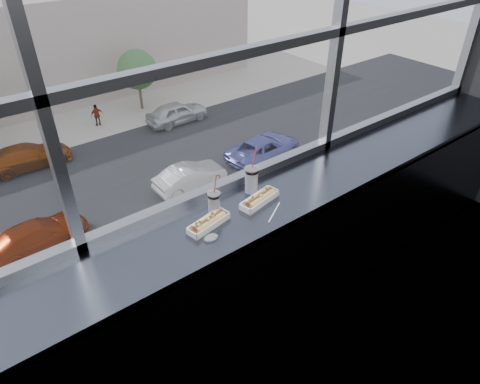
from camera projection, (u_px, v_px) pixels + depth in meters
wall_back_lower at (225, 249)px, 3.25m from camera, size 6.00×0.00×6.00m
window_glass at (216, 1)px, 2.28m from camera, size 6.00×0.00×6.00m
window_mullions at (218, 1)px, 2.26m from camera, size 6.00×0.08×2.40m
counter at (248, 211)px, 2.78m from camera, size 6.00×0.55×0.06m
counter_fascia at (271, 290)px, 2.90m from camera, size 6.00×0.04×1.04m
hotdog_tray_left at (209, 222)px, 2.59m from camera, size 0.30×0.15×0.07m
hotdog_tray_right at (259, 199)px, 2.79m from camera, size 0.31×0.15×0.07m
soda_cup_left at (214, 202)px, 2.66m from camera, size 0.08×0.08×0.30m
soda_cup_right at (251, 179)px, 2.86m from camera, size 0.10×0.10×0.35m
loose_straw at (274, 212)px, 2.71m from camera, size 0.19×0.12×0.01m
wrapper at (211, 237)px, 2.50m from camera, size 0.09×0.07×0.02m
street_asphalt at (9, 211)px, 22.82m from camera, size 80.00×10.00×0.06m
car_near_e at (264, 144)px, 26.90m from camera, size 3.10×6.09×1.95m
car_far_b at (26, 153)px, 25.99m from camera, size 2.60×5.99×1.98m
car_far_c at (177, 109)px, 31.29m from camera, size 2.74×6.34×2.10m
car_near_d at (190, 173)px, 24.16m from camera, size 2.39×5.62×1.86m
car_near_c at (36, 232)px, 19.91m from camera, size 2.97×5.75×1.83m
pedestrian_d at (97, 113)px, 30.94m from camera, size 0.87×0.65×1.95m
tree_right at (137, 70)px, 32.30m from camera, size 2.99×2.99×4.66m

